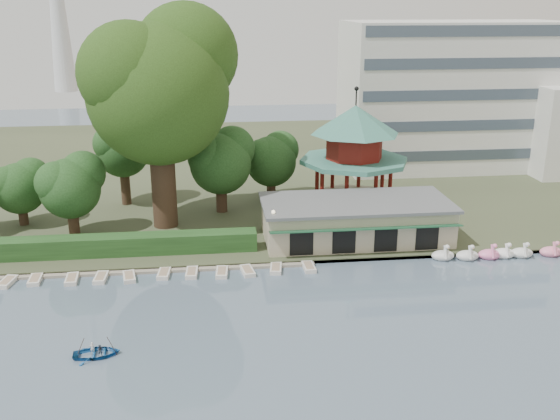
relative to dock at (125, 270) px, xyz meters
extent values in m
plane|color=slate|center=(12.00, -17.20, -0.12)|extent=(220.00, 220.00, 0.00)
cube|color=#424930|center=(12.00, 34.80, 0.08)|extent=(220.00, 70.00, 0.40)
cube|color=gray|center=(12.00, 0.10, 0.03)|extent=(220.00, 0.60, 0.30)
cube|color=gray|center=(0.00, 0.00, 0.00)|extent=(34.00, 1.60, 0.24)
cube|color=#B4A78B|center=(22.00, 4.80, 2.08)|extent=(18.00, 8.00, 3.60)
cube|color=#595B5E|center=(22.00, 4.80, 4.03)|extent=(18.60, 8.60, 0.30)
cube|color=#194C2D|center=(22.00, 0.50, 2.88)|extent=(18.00, 1.59, 0.45)
cylinder|color=#B4A78B|center=(24.00, 14.80, 0.88)|extent=(10.40, 10.40, 1.20)
cylinder|color=#3A7B6B|center=(24.00, 14.80, 5.73)|extent=(12.40, 12.40, 0.50)
cylinder|color=maroon|center=(24.00, 14.80, 7.38)|extent=(6.40, 6.40, 2.80)
cone|color=#3A7B6B|center=(24.00, 14.80, 10.38)|extent=(10.00, 10.00, 3.20)
cylinder|color=black|center=(24.00, 14.80, 12.88)|extent=(0.16, 0.16, 1.80)
cube|color=silver|center=(42.00, 32.80, 10.28)|extent=(30.00, 14.00, 20.00)
cube|color=#244B1E|center=(-3.00, 3.30, 1.18)|extent=(30.00, 2.00, 1.80)
cylinder|color=black|center=(13.50, 1.80, 2.28)|extent=(0.12, 0.12, 4.00)
sphere|color=beige|center=(13.50, 1.80, 4.38)|extent=(0.36, 0.36, 0.36)
cylinder|color=#3A281C|center=(3.00, 10.80, 5.84)|extent=(2.54, 2.54, 11.12)
sphere|color=#2B4B17|center=(3.00, 10.80, 14.07)|extent=(14.13, 14.13, 14.13)
sphere|color=#2B4B17|center=(5.83, 12.92, 17.62)|extent=(10.60, 10.60, 10.60)
sphere|color=#2B4B17|center=(0.53, 9.39, 16.29)|extent=(9.89, 9.89, 9.89)
cylinder|color=#3A281C|center=(-6.00, 8.80, 2.28)|extent=(1.08, 1.08, 3.99)
sphere|color=#244B1E|center=(-6.00, 8.80, 5.23)|extent=(6.02, 6.02, 6.02)
sphere|color=#244B1E|center=(-4.80, 9.70, 6.51)|extent=(4.51, 4.51, 4.51)
sphere|color=#244B1E|center=(-7.05, 8.20, 6.03)|extent=(4.21, 4.21, 4.21)
cylinder|color=#3A281C|center=(-12.00, 12.80, 1.89)|extent=(0.96, 0.96, 3.22)
sphere|color=#244B1E|center=(-12.00, 12.80, 4.27)|extent=(5.36, 5.36, 5.36)
sphere|color=#244B1E|center=(-10.93, 13.60, 5.30)|extent=(4.02, 4.02, 4.02)
sphere|color=#244B1E|center=(-12.94, 12.26, 4.91)|extent=(3.75, 3.75, 3.75)
cylinder|color=#3A281C|center=(9.00, 14.80, 2.51)|extent=(1.22, 1.22, 4.46)
sphere|color=#244B1E|center=(9.00, 14.80, 5.81)|extent=(6.80, 6.80, 6.80)
sphere|color=#244B1E|center=(10.36, 15.82, 7.24)|extent=(5.10, 5.10, 5.10)
sphere|color=#244B1E|center=(7.81, 14.12, 6.70)|extent=(4.76, 4.76, 4.76)
cylinder|color=#3A281C|center=(15.00, 18.80, 2.14)|extent=(1.07, 1.07, 3.73)
sphere|color=#244B1E|center=(15.00, 18.80, 4.90)|extent=(5.96, 5.96, 5.96)
sphere|color=#244B1E|center=(16.19, 19.69, 6.10)|extent=(4.47, 4.47, 4.47)
sphere|color=#244B1E|center=(13.96, 18.20, 5.65)|extent=(4.17, 4.17, 4.17)
cylinder|color=#3A281C|center=(-2.00, 18.80, 2.83)|extent=(1.08, 1.08, 5.10)
sphere|color=#244B1E|center=(-2.00, 18.80, 6.61)|extent=(6.02, 6.02, 6.02)
sphere|color=#244B1E|center=(-0.80, 19.70, 8.24)|extent=(4.52, 4.52, 4.52)
sphere|color=#244B1E|center=(-3.05, 18.20, 7.63)|extent=(4.22, 4.22, 4.22)
ellipsoid|color=white|center=(29.18, -0.47, 0.23)|extent=(2.16, 1.44, 0.99)
cylinder|color=white|center=(29.18, -1.02, 0.78)|extent=(0.26, 0.79, 1.29)
sphere|color=white|center=(29.18, -1.32, 1.43)|extent=(0.44, 0.44, 0.44)
ellipsoid|color=silver|center=(31.45, -0.76, 0.23)|extent=(2.16, 1.44, 0.99)
cylinder|color=silver|center=(31.45, -1.31, 0.78)|extent=(0.26, 0.79, 1.29)
sphere|color=silver|center=(31.45, -1.61, 1.43)|extent=(0.44, 0.44, 0.44)
ellipsoid|color=pink|center=(33.63, -0.74, 0.23)|extent=(2.16, 1.44, 0.99)
cylinder|color=pink|center=(33.63, -1.29, 0.78)|extent=(0.26, 0.79, 1.29)
sphere|color=pink|center=(33.63, -1.59, 1.43)|extent=(0.44, 0.44, 0.44)
ellipsoid|color=white|center=(35.06, -0.66, 0.23)|extent=(2.16, 1.44, 0.99)
cylinder|color=white|center=(35.06, -1.21, 0.78)|extent=(0.26, 0.79, 1.29)
sphere|color=white|center=(35.06, -1.51, 1.43)|extent=(0.44, 0.44, 0.44)
ellipsoid|color=white|center=(36.78, -0.74, 0.23)|extent=(2.16, 1.44, 0.99)
cylinder|color=white|center=(36.78, -1.29, 0.78)|extent=(0.26, 0.79, 1.29)
sphere|color=white|center=(36.78, -1.59, 1.43)|extent=(0.44, 0.44, 0.44)
ellipsoid|color=pink|center=(39.70, -0.76, 0.23)|extent=(2.16, 1.44, 0.99)
cylinder|color=pink|center=(39.70, -1.31, 0.78)|extent=(0.26, 0.79, 1.29)
sphere|color=pink|center=(39.70, -1.61, 1.43)|extent=(0.44, 0.44, 0.44)
cube|color=silver|center=(-9.70, -1.46, 0.06)|extent=(1.36, 2.43, 0.36)
cube|color=silver|center=(-7.44, -1.23, 0.06)|extent=(1.13, 2.35, 0.36)
cube|color=silver|center=(-4.34, -1.49, 0.06)|extent=(1.16, 2.37, 0.36)
cube|color=silver|center=(-1.89, -1.48, 0.06)|extent=(1.10, 2.34, 0.36)
cube|color=silver|center=(0.52, -1.59, 0.06)|extent=(1.38, 2.44, 0.36)
cube|color=silver|center=(3.49, -1.21, 0.06)|extent=(1.20, 2.38, 0.36)
cube|color=silver|center=(5.91, -1.32, 0.06)|extent=(1.12, 2.35, 0.36)
cube|color=silver|center=(8.55, -1.55, 0.06)|extent=(1.17, 2.37, 0.36)
cube|color=silver|center=(10.83, -1.52, 0.06)|extent=(1.36, 2.43, 0.36)
cube|color=silver|center=(13.39, -1.24, 0.06)|extent=(1.32, 2.42, 0.36)
cube|color=silver|center=(16.37, -1.26, 0.06)|extent=(1.08, 2.33, 0.36)
imported|color=#185393|center=(-0.24, -14.03, 0.33)|extent=(4.63, 3.50, 0.91)
imported|color=white|center=(-0.54, -13.83, 0.41)|extent=(0.33, 0.23, 0.86)
imported|color=#303945|center=(0.06, -14.23, 0.40)|extent=(0.43, 0.35, 0.83)
cylinder|color=#3A281C|center=(-1.44, -14.03, 0.23)|extent=(0.94, 0.29, 2.01)
cylinder|color=#3A281C|center=(0.96, -14.03, 0.23)|extent=(0.94, 0.29, 2.01)
camera|label=1|loc=(7.90, -52.23, 22.74)|focal=40.00mm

